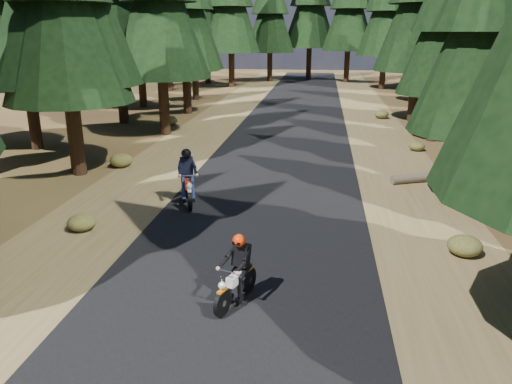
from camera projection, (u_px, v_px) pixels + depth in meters
ground at (248, 255)px, 11.92m from camera, size 120.00×120.00×0.00m
road at (270, 191)px, 16.64m from camera, size 6.00×100.00×0.01m
shoulder_l at (137, 186)px, 17.21m from camera, size 3.20×100.00×0.01m
shoulder_r at (411, 197)px, 16.07m from camera, size 3.20×100.00×0.01m
log_near at (454, 175)px, 17.94m from camera, size 4.69×2.19×0.32m
understory_shrubs at (300, 164)px, 19.09m from camera, size 15.28×26.85×0.59m
rider_lead at (236, 282)px, 9.65m from camera, size 0.99×1.64×1.40m
rider_follow at (188, 186)px, 15.25m from camera, size 1.15×1.99×1.70m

